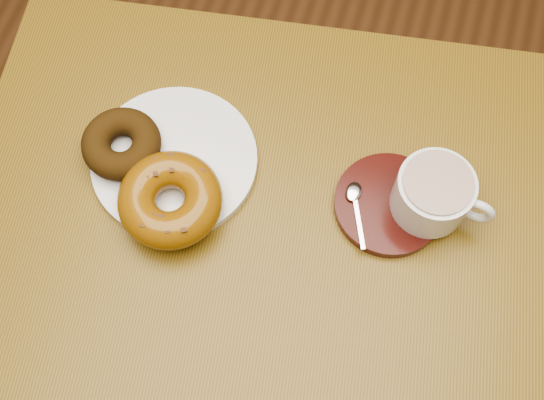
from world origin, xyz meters
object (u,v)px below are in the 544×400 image
(donut_plate, at_px, (174,160))
(saucer, at_px, (389,204))
(coffee_cup, at_px, (434,194))
(cafe_table, at_px, (258,233))

(donut_plate, relative_size, saucer, 1.56)
(donut_plate, distance_m, coffee_cup, 0.32)
(donut_plate, bearing_deg, saucer, 3.63)
(donut_plate, height_order, saucer, saucer)
(saucer, distance_m, coffee_cup, 0.06)
(cafe_table, relative_size, coffee_cup, 6.67)
(cafe_table, bearing_deg, donut_plate, 160.89)
(cafe_table, height_order, donut_plate, donut_plate)
(cafe_table, distance_m, donut_plate, 0.16)
(donut_plate, xyz_separation_m, saucer, (0.27, 0.02, 0.00))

